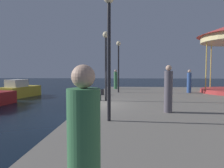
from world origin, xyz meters
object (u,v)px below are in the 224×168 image
Objects in this scene: person_far_corner at (84,157)px; bollard_south at (102,92)px; motorboat_yellow at (20,90)px; person_by_the_water at (116,80)px; bollard_north at (102,92)px; lamp_post_far_end at (118,57)px; bollard_center at (99,97)px; lamp_post_mid_promenade at (106,53)px; lamp_post_near_edge at (109,34)px; person_near_carousel at (189,82)px; person_mid_promenade at (168,90)px.

bollard_south is at bearing 95.76° from person_far_corner.
motorboat_yellow is 9.42m from person_by_the_water.
bollard_north is 0.22× the size of person_far_corner.
lamp_post_far_end is 10.27× the size of bollard_south.
lamp_post_mid_promenade is at bearing -5.34° from bollard_center.
person_far_corner is (0.15, -14.17, -1.99)m from lamp_post_far_end.
lamp_post_near_edge is at bearing -81.65° from bollard_south.
lamp_post_mid_promenade is (-0.57, 4.66, -0.22)m from lamp_post_near_edge.
person_near_carousel reaches higher than person_far_corner.
bollard_south is 7.01m from person_near_carousel.
motorboat_yellow is 9.70m from bollard_north.
lamp_post_mid_promenade reaches higher than person_by_the_water.
lamp_post_near_edge reaches higher than person_by_the_water.
bollard_center is 2.83m from bollard_south.
lamp_post_far_end is (0.56, 4.66, 0.08)m from lamp_post_mid_promenade.
person_far_corner is at bearing -110.94° from person_near_carousel.
person_by_the_water is (-0.54, 17.45, 0.04)m from person_far_corner.
lamp_post_mid_promenade is at bearing -79.35° from bollard_south.
person_by_the_water is (0.71, 5.07, 0.68)m from bollard_south.
person_mid_promenade is at bearing -59.30° from bollard_north.
person_mid_promenade reaches higher than bollard_center.
lamp_post_mid_promenade is 9.92× the size of bollard_center.
person_far_corner is at bearing -59.59° from motorboat_yellow.
lamp_post_far_end is 2.24× the size of person_near_carousel.
bollard_center is 7.95m from person_by_the_water.
lamp_post_near_edge reaches higher than person_far_corner.
person_near_carousel is (5.47, 14.29, 0.02)m from person_far_corner.
bollard_south is 0.22× the size of person_far_corner.
person_near_carousel is (5.61, 9.44, -2.10)m from lamp_post_near_edge.
bollard_north is at bearing 96.01° from person_far_corner.
lamp_post_near_edge is 10.85× the size of bollard_north.
bollard_south is at bearing 100.65° from lamp_post_mid_promenade.
lamp_post_near_edge is 10.85× the size of bollard_south.
person_far_corner is (1.30, -12.34, 0.64)m from bollard_north.
person_far_corner reaches higher than motorboat_yellow.
person_far_corner is (1.11, -9.55, 0.64)m from bollard_center.
motorboat_yellow is 19.55m from person_far_corner.
bollard_north is 7.07m from person_near_carousel.
person_near_carousel is at bearing -9.44° from motorboat_yellow.
motorboat_yellow is 15.97m from person_mid_promenade.
bollard_north is at bearing -142.48° from bollard_south.
lamp_post_far_end is 3.83m from person_by_the_water.
lamp_post_far_end reaches higher than person_far_corner.
person_by_the_water is at bearing 96.75° from lamp_post_far_end.
bollard_south is 5.17m from person_by_the_water.
lamp_post_far_end is 5.40m from bollard_center.
lamp_post_near_edge is at bearing -83.08° from lamp_post_mid_promenade.
person_by_the_water is at bearing 103.98° from person_mid_promenade.
motorboat_yellow is 9.73m from bollard_south.
bollard_center is at bearing -87.24° from bollard_south.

